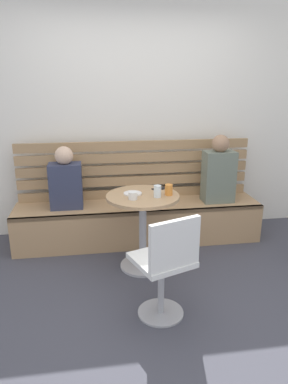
# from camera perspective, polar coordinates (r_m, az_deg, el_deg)

# --- Properties ---
(ground) EXTENTS (8.00, 8.00, 0.00)m
(ground) POSITION_cam_1_polar(r_m,az_deg,el_deg) (3.07, 2.33, -17.26)
(ground) COLOR #42424C
(back_wall) EXTENTS (5.20, 0.10, 2.90)m
(back_wall) POSITION_cam_1_polar(r_m,az_deg,el_deg) (4.15, -1.79, 13.38)
(back_wall) COLOR white
(back_wall) RESTS_ON ground
(booth_bench) EXTENTS (2.70, 0.52, 0.44)m
(booth_bench) POSITION_cam_1_polar(r_m,az_deg,el_deg) (4.01, -0.86, -4.90)
(booth_bench) COLOR tan
(booth_bench) RESTS_ON ground
(booth_backrest) EXTENTS (2.65, 0.04, 0.66)m
(booth_backrest) POSITION_cam_1_polar(r_m,az_deg,el_deg) (4.06, -1.36, 3.66)
(booth_backrest) COLOR #A68157
(booth_backrest) RESTS_ON booth_bench
(cafe_table) EXTENTS (0.68, 0.68, 0.74)m
(cafe_table) POSITION_cam_1_polar(r_m,az_deg,el_deg) (3.34, -0.20, -4.10)
(cafe_table) COLOR #ADADB2
(cafe_table) RESTS_ON ground
(white_chair) EXTENTS (0.51, 0.51, 0.85)m
(white_chair) POSITION_cam_1_polar(r_m,az_deg,el_deg) (2.65, 3.57, -11.52)
(white_chair) COLOR #ADADB2
(white_chair) RESTS_ON ground
(person_adult) EXTENTS (0.34, 0.22, 0.75)m
(person_adult) POSITION_cam_1_polar(r_m,az_deg,el_deg) (4.02, 11.94, 3.14)
(person_adult) COLOR slate
(person_adult) RESTS_ON booth_bench
(person_child_left) EXTENTS (0.34, 0.22, 0.66)m
(person_child_left) POSITION_cam_1_polar(r_m,az_deg,el_deg) (3.83, -12.50, 1.72)
(person_child_left) COLOR #333851
(person_child_left) RESTS_ON booth_bench
(cup_water_clear) EXTENTS (0.07, 0.07, 0.11)m
(cup_water_clear) POSITION_cam_1_polar(r_m,az_deg,el_deg) (3.20, 2.18, 0.11)
(cup_water_clear) COLOR white
(cup_water_clear) RESTS_ON cafe_table
(cup_ceramic_white) EXTENTS (0.08, 0.08, 0.07)m
(cup_ceramic_white) POSITION_cam_1_polar(r_m,az_deg,el_deg) (3.14, -1.80, -0.59)
(cup_ceramic_white) COLOR white
(cup_ceramic_white) RESTS_ON cafe_table
(cup_tumbler_orange) EXTENTS (0.07, 0.07, 0.10)m
(cup_tumbler_orange) POSITION_cam_1_polar(r_m,az_deg,el_deg) (3.26, 4.01, 0.36)
(cup_tumbler_orange) COLOR orange
(cup_tumbler_orange) RESTS_ON cafe_table
(plate_small) EXTENTS (0.17, 0.17, 0.01)m
(plate_small) POSITION_cam_1_polar(r_m,az_deg,el_deg) (3.30, -1.84, -0.23)
(plate_small) COLOR white
(plate_small) RESTS_ON cafe_table
(phone_on_table) EXTENTS (0.16, 0.12, 0.01)m
(phone_on_table) POSITION_cam_1_polar(r_m,az_deg,el_deg) (3.45, 2.49, 0.55)
(phone_on_table) COLOR black
(phone_on_table) RESTS_ON cafe_table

